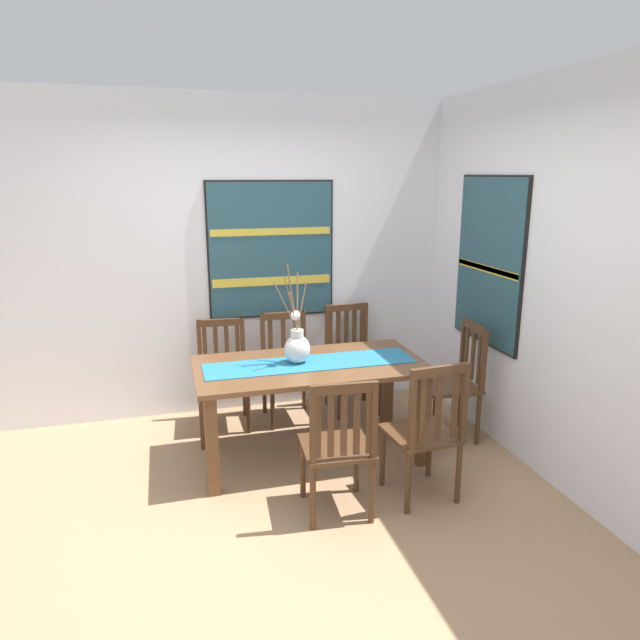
{
  "coord_description": "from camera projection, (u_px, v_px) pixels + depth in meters",
  "views": [
    {
      "loc": [
        -0.65,
        -3.06,
        2.06
      ],
      "look_at": [
        0.39,
        0.71,
        1.05
      ],
      "focal_mm": 32.06,
      "sensor_mm": 36.0,
      "label": 1
    }
  ],
  "objects": [
    {
      "name": "ground_plane",
      "position": [
        290.0,
        518.0,
        3.54
      ],
      "size": [
        6.4,
        6.4,
        0.03
      ],
      "primitive_type": "cube",
      "color": "#A37F5B"
    },
    {
      "name": "wall_back",
      "position": [
        241.0,
        258.0,
        4.94
      ],
      "size": [
        6.4,
        0.12,
        2.7
      ],
      "primitive_type": "cube",
      "color": "silver",
      "rests_on": "ground_plane"
    },
    {
      "name": "wall_side",
      "position": [
        569.0,
        287.0,
        3.68
      ],
      "size": [
        0.12,
        6.4,
        2.7
      ],
      "primitive_type": "cube",
      "color": "silver",
      "rests_on": "ground_plane"
    },
    {
      "name": "dining_table",
      "position": [
        310.0,
        378.0,
        4.15
      ],
      "size": [
        1.66,
        0.85,
        0.73
      ],
      "color": "brown",
      "rests_on": "ground_plane"
    },
    {
      "name": "table_runner",
      "position": [
        310.0,
        363.0,
        4.12
      ],
      "size": [
        1.52,
        0.36,
        0.01
      ],
      "primitive_type": "cube",
      "color": "#236B93",
      "rests_on": "dining_table"
    },
    {
      "name": "centerpiece_vase",
      "position": [
        297.0,
        346.0,
        4.09
      ],
      "size": [
        0.26,
        0.23,
        0.73
      ],
      "color": "silver",
      "rests_on": "dining_table"
    },
    {
      "name": "chair_0",
      "position": [
        287.0,
        366.0,
        4.88
      ],
      "size": [
        0.42,
        0.42,
        0.9
      ],
      "color": "#4C301C",
      "rests_on": "ground_plane"
    },
    {
      "name": "chair_1",
      "position": [
        339.0,
        444.0,
        3.43
      ],
      "size": [
        0.45,
        0.45,
        0.91
      ],
      "color": "#4C301C",
      "rests_on": "ground_plane"
    },
    {
      "name": "chair_2",
      "position": [
        351.0,
        356.0,
        5.08
      ],
      "size": [
        0.43,
        0.43,
        0.93
      ],
      "color": "#4C301C",
      "rests_on": "ground_plane"
    },
    {
      "name": "chair_3",
      "position": [
        223.0,
        371.0,
        4.75
      ],
      "size": [
        0.44,
        0.44,
        0.88
      ],
      "color": "#4C301C",
      "rests_on": "ground_plane"
    },
    {
      "name": "chair_4",
      "position": [
        426.0,
        431.0,
        3.62
      ],
      "size": [
        0.45,
        0.45,
        0.95
      ],
      "color": "#4C301C",
      "rests_on": "ground_plane"
    },
    {
      "name": "chair_5",
      "position": [
        456.0,
        380.0,
        4.51
      ],
      "size": [
        0.45,
        0.45,
        0.93
      ],
      "color": "#4C301C",
      "rests_on": "ground_plane"
    },
    {
      "name": "painting_on_back_wall",
      "position": [
        271.0,
        250.0,
        4.92
      ],
      "size": [
        1.09,
        0.05,
        1.17
      ],
      "color": "black"
    },
    {
      "name": "painting_on_side_wall",
      "position": [
        489.0,
        262.0,
        4.44
      ],
      "size": [
        0.05,
        0.91,
        1.31
      ],
      "color": "black"
    }
  ]
}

